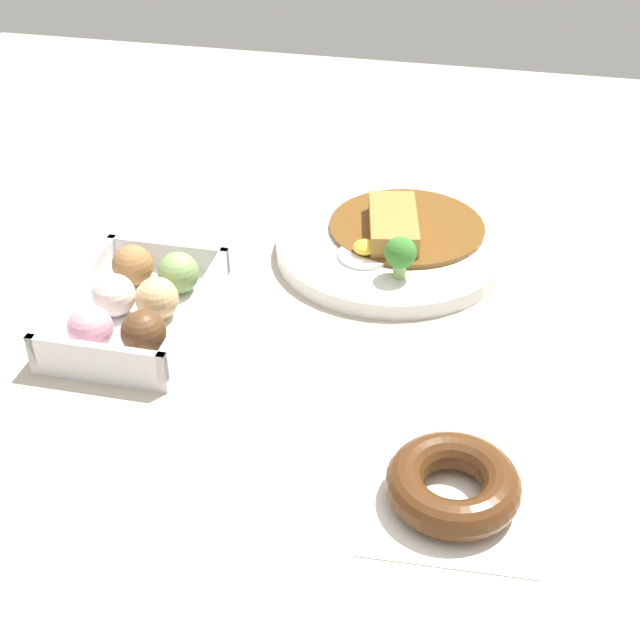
{
  "coord_description": "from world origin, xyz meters",
  "views": [
    {
      "loc": [
        -0.72,
        -0.15,
        0.53
      ],
      "look_at": [
        -0.03,
        0.0,
        0.03
      ],
      "focal_mm": 50.15,
      "sensor_mm": 36.0,
      "label": 1
    }
  ],
  "objects": [
    {
      "name": "ground_plane",
      "position": [
        0.0,
        0.0,
        0.0
      ],
      "size": [
        1.6,
        1.6,
        0.0
      ],
      "primitive_type": "plane",
      "color": "#B2A893"
    },
    {
      "name": "curry_plate",
      "position": [
        0.16,
        -0.04,
        0.01
      ],
      "size": [
        0.26,
        0.26,
        0.06
      ],
      "color": "white",
      "rests_on": "ground_plane"
    },
    {
      "name": "donut_box",
      "position": [
        -0.04,
        0.19,
        0.02
      ],
      "size": [
        0.2,
        0.14,
        0.06
      ],
      "color": "white",
      "rests_on": "ground_plane"
    },
    {
      "name": "chocolate_ring_donut",
      "position": [
        -0.21,
        -0.14,
        0.02
      ],
      "size": [
        0.15,
        0.15,
        0.03
      ],
      "color": "white",
      "rests_on": "ground_plane"
    }
  ]
}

